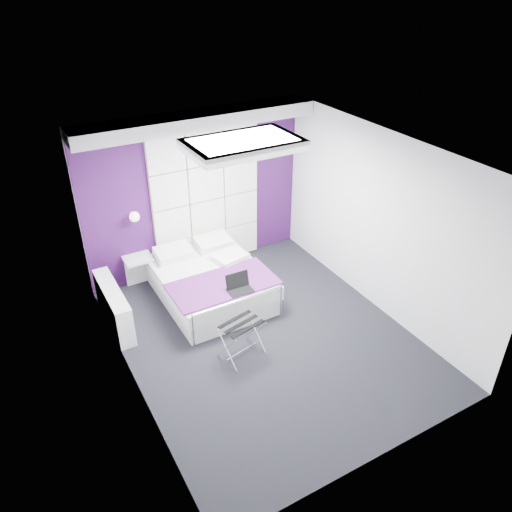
{
  "coord_description": "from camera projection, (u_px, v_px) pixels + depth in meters",
  "views": [
    {
      "loc": [
        -2.7,
        -4.51,
        4.46
      ],
      "look_at": [
        0.04,
        0.35,
        1.11
      ],
      "focal_mm": 35.0,
      "sensor_mm": 36.0,
      "label": 1
    }
  ],
  "objects": [
    {
      "name": "floor",
      "position": [
        266.0,
        338.0,
        6.8
      ],
      "size": [
        4.4,
        4.4,
        0.0
      ],
      "primitive_type": "plane",
      "color": "black",
      "rests_on": "ground"
    },
    {
      "name": "ceiling",
      "position": [
        269.0,
        155.0,
        5.46
      ],
      "size": [
        4.4,
        4.4,
        0.0
      ],
      "primitive_type": "plane",
      "rotation": [
        3.14,
        0.0,
        0.0
      ],
      "color": "white",
      "rests_on": "wall_back"
    },
    {
      "name": "wall_back",
      "position": [
        196.0,
        193.0,
        7.77
      ],
      "size": [
        3.6,
        0.0,
        3.6
      ],
      "primitive_type": "plane",
      "rotation": [
        1.57,
        0.0,
        0.0
      ],
      "color": "silver",
      "rests_on": "floor"
    },
    {
      "name": "wall_left",
      "position": [
        124.0,
        298.0,
        5.37
      ],
      "size": [
        0.0,
        4.4,
        4.4
      ],
      "primitive_type": "plane",
      "rotation": [
        1.57,
        0.0,
        1.57
      ],
      "color": "silver",
      "rests_on": "floor"
    },
    {
      "name": "wall_right",
      "position": [
        379.0,
        223.0,
        6.89
      ],
      "size": [
        0.0,
        4.4,
        4.4
      ],
      "primitive_type": "plane",
      "rotation": [
        1.57,
        0.0,
        -1.57
      ],
      "color": "silver",
      "rests_on": "floor"
    },
    {
      "name": "accent_wall",
      "position": [
        196.0,
        193.0,
        7.77
      ],
      "size": [
        3.58,
        0.02,
        2.58
      ],
      "primitive_type": "cube",
      "color": "#381046",
      "rests_on": "wall_back"
    },
    {
      "name": "soffit",
      "position": [
        197.0,
        120.0,
        6.97
      ],
      "size": [
        3.58,
        0.5,
        0.2
      ],
      "primitive_type": "cube",
      "color": "silver",
      "rests_on": "wall_back"
    },
    {
      "name": "headboard",
      "position": [
        206.0,
        200.0,
        7.86
      ],
      "size": [
        1.8,
        0.08,
        2.3
      ],
      "primitive_type": null,
      "color": "silver",
      "rests_on": "wall_back"
    },
    {
      "name": "skylight",
      "position": [
        243.0,
        144.0,
        5.94
      ],
      "size": [
        1.36,
        0.86,
        0.12
      ],
      "primitive_type": null,
      "color": "white",
      "rests_on": "ceiling"
    },
    {
      "name": "wall_lamp",
      "position": [
        134.0,
        216.0,
        7.27
      ],
      "size": [
        0.15,
        0.15,
        0.15
      ],
      "primitive_type": "sphere",
      "color": "white",
      "rests_on": "wall_back"
    },
    {
      "name": "radiator",
      "position": [
        114.0,
        307.0,
        6.91
      ],
      "size": [
        0.22,
        1.2,
        0.6
      ],
      "primitive_type": "cube",
      "color": "silver",
      "rests_on": "floor"
    },
    {
      "name": "bed",
      "position": [
        211.0,
        282.0,
        7.48
      ],
      "size": [
        1.51,
        1.81,
        0.64
      ],
      "color": "silver",
      "rests_on": "floor"
    },
    {
      "name": "nightstand",
      "position": [
        138.0,
        259.0,
        7.59
      ],
      "size": [
        0.42,
        0.33,
        0.05
      ],
      "primitive_type": "cube",
      "color": "silver",
      "rests_on": "wall_back"
    },
    {
      "name": "luggage_rack",
      "position": [
        241.0,
        339.0,
        6.39
      ],
      "size": [
        0.52,
        0.38,
        0.51
      ],
      "rotation": [
        0.0,
        0.0,
        0.22
      ],
      "color": "silver",
      "rests_on": "floor"
    },
    {
      "name": "laptop",
      "position": [
        239.0,
        286.0,
        6.87
      ],
      "size": [
        0.34,
        0.24,
        0.24
      ],
      "rotation": [
        0.0,
        0.0,
        -0.04
      ],
      "color": "black",
      "rests_on": "bed"
    }
  ]
}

